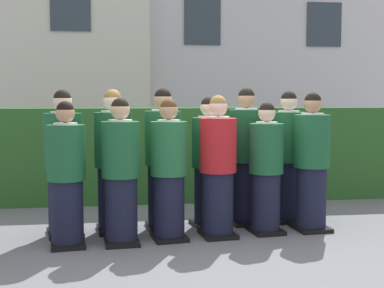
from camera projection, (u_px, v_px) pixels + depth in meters
name	position (u px, v px, depth m)	size (l,w,h in m)	color
ground_plane	(195.00, 237.00, 6.01)	(60.00, 60.00, 0.00)	slate
student_front_row_0	(67.00, 178.00, 5.60)	(0.41, 0.49, 1.55)	black
student_front_row_1	(121.00, 175.00, 5.70)	(0.41, 0.48, 1.59)	black
student_front_row_2	(169.00, 173.00, 5.87)	(0.43, 0.53, 1.58)	black
student_in_red_blazer	(218.00, 170.00, 6.00)	(0.43, 0.51, 1.62)	black
student_front_row_4	(266.00, 171.00, 6.17)	(0.41, 0.48, 1.54)	black
student_front_row_5	(312.00, 165.00, 6.29)	(0.43, 0.51, 1.65)	black
student_rear_row_0	(64.00, 166.00, 6.04)	(0.48, 0.55, 1.68)	black
student_rear_row_1	(113.00, 164.00, 6.21)	(0.45, 0.55, 1.69)	black
student_rear_row_2	(163.00, 162.00, 6.34)	(0.44, 0.55, 1.70)	black
student_rear_row_3	(208.00, 165.00, 6.49)	(0.45, 0.54, 1.60)	black
student_rear_row_4	(246.00, 159.00, 6.64)	(0.45, 0.53, 1.71)	black
student_rear_row_5	(288.00, 159.00, 6.77)	(0.46, 0.56, 1.68)	black
hedge	(175.00, 154.00, 8.17)	(8.01, 0.70, 1.44)	#285623
school_building_main	(17.00, 2.00, 13.29)	(6.91, 3.47, 7.85)	beige
school_building_annex	(247.00, 16.00, 14.85)	(7.34, 3.86, 7.63)	silver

